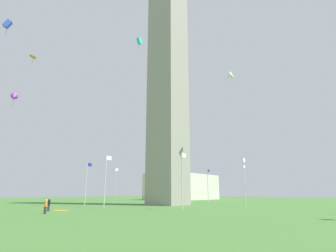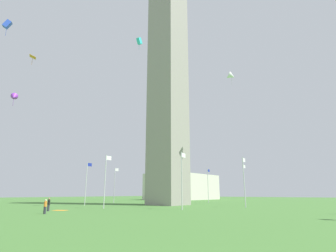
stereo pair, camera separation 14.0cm
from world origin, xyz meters
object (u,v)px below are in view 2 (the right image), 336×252
object	(u,v)px
obelisk_monument	(168,66)
kite_cyan_box	(139,41)
flagpole_ne	(160,184)
flagpole_se	(86,181)
kite_blue_box	(7,24)
flagpole_w	(244,179)
flagpole_s	(105,179)
distant_building	(183,187)
flagpole_nw	(244,182)
person_black_shirt	(49,205)
person_orange_shirt	(45,207)
kite_white_delta	(231,76)
picnic_blanket_near_first_person	(60,210)
kite_orange_diamond	(33,57)
flagpole_sw	(182,177)
kite_purple_delta	(14,97)
flagpole_e	(115,184)
flagpole_n	(208,184)

from	to	relation	value
obelisk_monument	kite_cyan_box	size ratio (longest dim) A/B	23.46
flagpole_ne	flagpole_se	world-z (taller)	same
obelisk_monument	kite_blue_box	xyz separation A→B (m)	(-32.39, 2.03, -5.76)
flagpole_w	kite_blue_box	size ratio (longest dim) A/B	3.53
flagpole_s	flagpole_w	xyz separation A→B (m)	(16.14, -16.14, 0.00)
flagpole_s	kite_cyan_box	size ratio (longest dim) A/B	3.24
distant_building	kite_cyan_box	bearing A→B (deg)	-152.90
flagpole_nw	person_black_shirt	size ratio (longest dim) A/B	4.92
person_orange_shirt	kite_white_delta	bearing A→B (deg)	-4.47
flagpole_nw	person_orange_shirt	world-z (taller)	flagpole_nw
flagpole_ne	picnic_blanket_near_first_person	xyz separation A→B (m)	(-34.23, -10.41, -4.52)
flagpole_se	flagpole_nw	world-z (taller)	same
kite_orange_diamond	flagpole_s	bearing A→B (deg)	-35.08
flagpole_se	flagpole_nw	bearing A→B (deg)	-45.00
flagpole_s	flagpole_sw	size ratio (longest dim) A/B	1.00
person_orange_shirt	distant_building	world-z (taller)	distant_building
obelisk_monument	flagpole_se	distance (m)	30.12
kite_blue_box	kite_purple_delta	size ratio (longest dim) A/B	1.00
flagpole_e	picnic_blanket_near_first_person	xyz separation A→B (m)	(-22.82, -15.14, -4.52)
person_black_shirt	person_orange_shirt	world-z (taller)	person_black_shirt
flagpole_se	kite_orange_diamond	xyz separation A→B (m)	(-14.97, -4.22, 19.08)
kite_white_delta	kite_orange_diamond	distance (m)	36.23
flagpole_e	kite_orange_diamond	world-z (taller)	kite_orange_diamond
obelisk_monument	flagpole_ne	xyz separation A→B (m)	(11.47, 11.41, -25.46)
flagpole_sw	distant_building	xyz separation A→B (m)	(52.32, 36.27, -0.02)
flagpole_e	person_black_shirt	bearing A→B (deg)	-148.16
person_orange_shirt	kite_purple_delta	size ratio (longest dim) A/B	0.69
flagpole_sw	person_orange_shirt	distance (m)	18.37
flagpole_n	flagpole_w	size ratio (longest dim) A/B	1.00
flagpole_nw	person_orange_shirt	size ratio (longest dim) A/B	5.13
flagpole_ne	flagpole_s	xyz separation A→B (m)	(-27.55, -11.41, 0.00)
flagpole_sw	kite_purple_delta	world-z (taller)	kite_purple_delta
obelisk_monument	distant_building	xyz separation A→B (m)	(40.96, 24.86, -25.48)
person_black_shirt	flagpole_nw	bearing A→B (deg)	-11.11
flagpole_s	kite_purple_delta	bearing A→B (deg)	129.83
kite_blue_box	flagpole_sw	bearing A→B (deg)	-32.58
flagpole_sw	kite_orange_diamond	xyz separation A→B (m)	(-14.97, 18.61, 19.08)
flagpole_nw	obelisk_monument	bearing A→B (deg)	135.15
flagpole_sw	flagpole_w	bearing A→B (deg)	-22.50
flagpole_nw	kite_orange_diamond	world-z (taller)	kite_orange_diamond
kite_orange_diamond	flagpole_nw	bearing A→B (deg)	-26.21
obelisk_monument	flagpole_nw	xyz separation A→B (m)	(11.47, -11.41, -25.46)
flagpole_ne	flagpole_w	size ratio (longest dim) A/B	1.00
person_orange_shirt	picnic_blanket_near_first_person	xyz separation A→B (m)	(4.82, 4.66, -0.79)
flagpole_s	kite_cyan_box	distance (m)	26.29
flagpole_e	flagpole_nw	bearing A→B (deg)	-67.50
flagpole_sw	flagpole_ne	bearing A→B (deg)	45.00
flagpole_n	picnic_blanket_near_first_person	distance (m)	39.23
obelisk_monument	kite_white_delta	size ratio (longest dim) A/B	19.98
flagpole_ne	flagpole_se	xyz separation A→B (m)	(-22.82, 0.00, 0.00)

